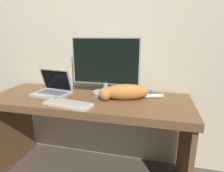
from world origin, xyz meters
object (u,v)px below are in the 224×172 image
object	(u,v)px
laptop	(53,89)
monitor	(105,66)
external_keyboard	(68,104)
cat	(124,92)

from	to	relation	value
laptop	monitor	bearing A→B (deg)	24.91
laptop	external_keyboard	bearing A→B (deg)	-32.11
monitor	external_keyboard	distance (m)	0.47
monitor	cat	xyz separation A→B (m)	(0.19, -0.12, -0.19)
monitor	external_keyboard	world-z (taller)	monitor
laptop	external_keyboard	size ratio (longest dim) A/B	0.86
monitor	laptop	bearing A→B (deg)	-163.80
laptop	cat	distance (m)	0.64
cat	laptop	bearing A→B (deg)	165.64
laptop	external_keyboard	xyz separation A→B (m)	(0.26, -0.22, -0.04)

